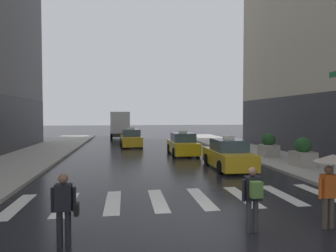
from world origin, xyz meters
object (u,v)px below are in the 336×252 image
(pedestrian_with_backpack, at_px, (253,194))
(planter_near_corner, at_px, (303,153))
(taxi_second, at_px, (183,145))
(pedestrian_with_umbrella, at_px, (332,171))
(planter_mid_block, at_px, (269,146))
(taxi_third, at_px, (131,139))
(box_truck, at_px, (119,124))
(taxi_lead, at_px, (228,155))
(pedestrian_with_handbag, at_px, (64,206))

(pedestrian_with_backpack, xyz_separation_m, planter_near_corner, (6.54, 7.91, -0.10))
(taxi_second, distance_m, pedestrian_with_backpack, 14.81)
(pedestrian_with_umbrella, relative_size, planter_mid_block, 1.21)
(pedestrian_with_backpack, bearing_deg, planter_mid_block, 60.99)
(pedestrian_with_umbrella, height_order, planter_mid_block, pedestrian_with_umbrella)
(pedestrian_with_backpack, bearing_deg, taxi_second, 85.49)
(taxi_second, xyz_separation_m, planter_near_corner, (5.38, -6.85, 0.15))
(taxi_third, xyz_separation_m, box_truck, (-1.22, 9.42, 1.13))
(taxi_lead, height_order, box_truck, box_truck)
(taxi_second, distance_m, planter_mid_block, 6.14)
(taxi_lead, relative_size, taxi_third, 0.99)
(planter_mid_block, bearing_deg, pedestrian_with_umbrella, -110.37)
(taxi_lead, xyz_separation_m, planter_near_corner, (4.02, -0.78, 0.15))
(taxi_third, height_order, pedestrian_with_handbag, taxi_third)
(taxi_second, xyz_separation_m, box_truck, (-4.96, 15.66, 1.13))
(taxi_second, bearing_deg, taxi_third, 120.95)
(taxi_second, bearing_deg, pedestrian_with_umbrella, -86.21)
(pedestrian_with_umbrella, distance_m, pedestrian_with_handbag, 6.69)
(taxi_second, xyz_separation_m, pedestrian_with_handbag, (-5.68, -14.88, 0.21))
(taxi_lead, relative_size, pedestrian_with_handbag, 2.77)
(taxi_second, height_order, pedestrian_with_umbrella, pedestrian_with_umbrella)
(pedestrian_with_umbrella, relative_size, pedestrian_with_backpack, 1.18)
(pedestrian_with_umbrella, xyz_separation_m, planter_mid_block, (4.37, 11.76, -0.64))
(box_truck, xyz_separation_m, pedestrian_with_backpack, (3.80, -30.42, -0.88))
(box_truck, xyz_separation_m, pedestrian_with_umbrella, (5.94, -30.44, -0.34))
(planter_mid_block, bearing_deg, planter_near_corner, -89.53)
(taxi_second, height_order, box_truck, box_truck)
(taxi_lead, height_order, pedestrian_with_backpack, taxi_lead)
(box_truck, bearing_deg, planter_near_corner, -65.33)
(taxi_third, relative_size, planter_near_corner, 2.89)
(taxi_third, relative_size, pedestrian_with_umbrella, 2.38)
(planter_near_corner, bearing_deg, taxi_lead, 169.03)
(pedestrian_with_backpack, height_order, pedestrian_with_handbag, same)
(pedestrian_with_handbag, height_order, planter_mid_block, planter_mid_block)
(planter_near_corner, xyz_separation_m, planter_mid_block, (-0.03, 3.83, 0.00))
(taxi_third, relative_size, planter_mid_block, 2.89)
(taxi_third, xyz_separation_m, planter_near_corner, (9.12, -13.09, 0.15))
(taxi_lead, height_order, pedestrian_with_handbag, taxi_lead)
(taxi_third, relative_size, pedestrian_with_handbag, 2.80)
(taxi_second, relative_size, pedestrian_with_backpack, 2.76)
(taxi_lead, xyz_separation_m, taxi_second, (-1.36, 6.07, 0.00))
(taxi_second, relative_size, planter_near_corner, 2.85)
(box_truck, relative_size, pedestrian_with_umbrella, 3.93)
(pedestrian_with_handbag, bearing_deg, planter_mid_block, 47.09)
(pedestrian_with_backpack, distance_m, pedestrian_with_handbag, 4.52)
(taxi_second, relative_size, box_truck, 0.60)
(box_truck, height_order, pedestrian_with_umbrella, box_truck)
(taxi_lead, xyz_separation_m, pedestrian_with_handbag, (-7.05, -8.81, 0.21))
(taxi_lead, bearing_deg, pedestrian_with_backpack, -106.20)
(box_truck, bearing_deg, pedestrian_with_handbag, -91.36)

